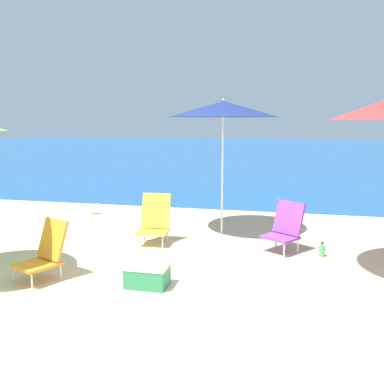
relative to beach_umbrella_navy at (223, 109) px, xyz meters
The scene contains 9 objects.
ground_plane 3.49m from the beach_umbrella_navy, 92.04° to the right, with size 60.00×60.00×0.00m, color #D1BA89.
sea_water 22.11m from the beach_umbrella_navy, 90.25° to the left, with size 60.00×40.00×0.01m.
beach_umbrella_navy is the anchor object (origin of this frame).
beach_chair_purple 2.25m from the beach_umbrella_navy, 36.95° to the right, with size 0.67×0.67×0.76m.
beach_chair_orange 3.71m from the beach_umbrella_navy, 123.99° to the right, with size 0.64×0.70×0.74m.
beach_chair_yellow 2.19m from the beach_umbrella_navy, 138.82° to the right, with size 0.49×0.55×0.80m.
water_bottle 2.82m from the beach_umbrella_navy, 30.58° to the right, with size 0.09×0.09×0.22m.
cooler_box 3.35m from the beach_umbrella_navy, 100.50° to the right, with size 0.50×0.36×0.29m.
seagull 3.69m from the beach_umbrella_navy, 161.44° to the left, with size 0.27×0.11×0.23m.
Camera 1 is at (1.23, -4.55, 1.97)m, focal length 40.00 mm.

